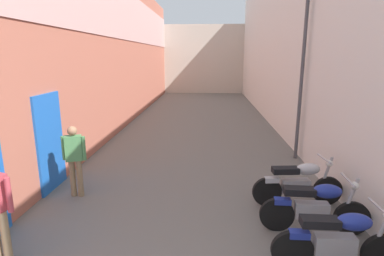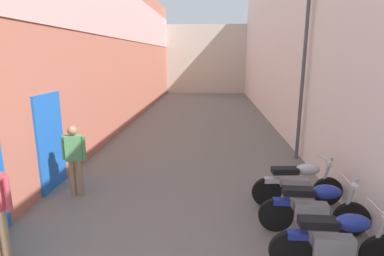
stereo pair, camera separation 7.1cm
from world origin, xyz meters
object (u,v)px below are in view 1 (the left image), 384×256
object	(u,v)px
pedestrian_further_down	(74,156)
street_lamp	(300,59)
motorcycle_fourth	(315,206)
motorcycle_third	(339,239)
motorcycle_fifth	(299,182)

from	to	relation	value
pedestrian_further_down	street_lamp	distance (m)	6.43
motorcycle_fourth	street_lamp	world-z (taller)	street_lamp
street_lamp	pedestrian_further_down	bearing A→B (deg)	-152.16
motorcycle_fourth	street_lamp	bearing A→B (deg)	80.14
motorcycle_third	motorcycle_fourth	bearing A→B (deg)	90.00
motorcycle_fifth	street_lamp	xyz separation A→B (m)	(0.71, 3.04, 2.41)
motorcycle_third	pedestrian_further_down	bearing A→B (deg)	154.96
motorcycle_fourth	motorcycle_fifth	world-z (taller)	same
motorcycle_third	motorcycle_fourth	world-z (taller)	same
pedestrian_further_down	street_lamp	world-z (taller)	street_lamp
motorcycle_fifth	pedestrian_further_down	bearing A→B (deg)	177.73
motorcycle_third	pedestrian_further_down	size ratio (longest dim) A/B	1.18
motorcycle_third	motorcycle_fifth	size ratio (longest dim) A/B	1.00
pedestrian_further_down	motorcycle_fourth	bearing A→B (deg)	-14.37
motorcycle_third	motorcycle_fourth	xyz separation A→B (m)	(-0.00, 0.99, 0.00)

